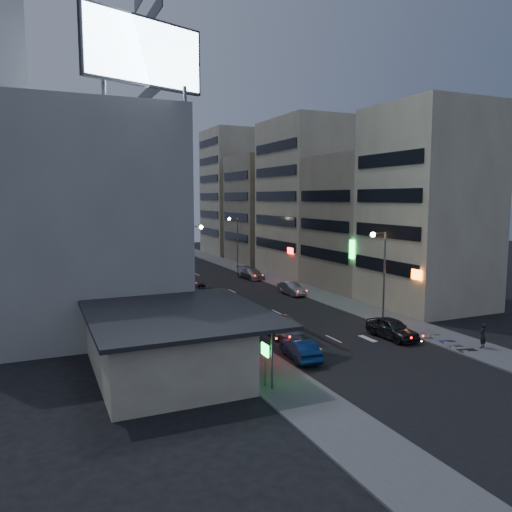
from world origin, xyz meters
TOP-DOWN VIEW (x-y plane):
  - ground at (0.00, 0.00)m, footprint 180.00×180.00m
  - sidewalk_left at (-8.00, 30.00)m, footprint 4.00×120.00m
  - sidewalk_right at (8.00, 30.00)m, footprint 4.00×120.00m
  - food_court at (-13.90, 2.00)m, footprint 11.00×13.00m
  - white_building at (-17.00, 20.00)m, footprint 14.00×24.00m
  - shophouse_near at (15.00, 10.50)m, footprint 10.00×11.00m
  - shophouse_mid at (15.50, 22.00)m, footprint 11.00×12.00m
  - shophouse_far at (15.00, 35.00)m, footprint 10.00×14.00m
  - far_left_a at (-15.50, 45.00)m, footprint 11.00×10.00m
  - far_left_b at (-16.00, 58.00)m, footprint 12.00×10.00m
  - far_right_a at (15.50, 50.00)m, footprint 11.00×12.00m
  - far_right_b at (16.00, 64.00)m, footprint 12.00×12.00m
  - billboard at (-12.99, 9.97)m, footprint 9.52×3.75m
  - street_lamp_right_near at (5.90, 6.00)m, footprint 1.60×0.44m
  - street_lamp_left at (-5.90, 22.00)m, footprint 1.60×0.44m
  - street_lamp_right_far at (5.90, 40.00)m, footprint 1.60×0.44m
  - parked_car_right_near at (4.30, 2.33)m, footprint 2.13×4.83m
  - parked_car_right_mid at (5.38, 21.20)m, footprint 1.63×4.36m
  - parked_car_left at (-4.25, 26.04)m, footprint 2.47×4.83m
  - parked_car_right_far at (5.60, 33.39)m, footprint 2.58×5.38m
  - road_car_blue at (-4.81, 0.77)m, footprint 2.03×4.53m
  - road_car_silver at (-3.34, 6.91)m, footprint 2.63×5.84m
  - person at (8.44, -2.68)m, footprint 0.78×0.65m
  - scooter_black_a at (7.68, -2.56)m, footprint 1.17×2.09m
  - scooter_silver_a at (7.57, -1.43)m, footprint 1.07×1.86m
  - scooter_blue at (8.00, -0.28)m, footprint 1.05×1.88m
  - scooter_black_b at (7.05, 0.96)m, footprint 0.90×1.71m
  - scooter_silver_b at (8.30, 1.58)m, footprint 0.83×1.69m

SIDE VIEW (x-z plane):
  - ground at x=0.00m, z-range 0.00..0.00m
  - sidewalk_left at x=-8.00m, z-range 0.00..0.12m
  - sidewalk_right at x=8.00m, z-range 0.00..0.12m
  - scooter_silver_b at x=8.30m, z-range 0.12..1.11m
  - scooter_black_b at x=7.05m, z-range 0.12..1.11m
  - parked_car_left at x=-4.25m, z-range 0.00..1.30m
  - scooter_silver_a at x=7.57m, z-range 0.12..1.20m
  - scooter_blue at x=8.00m, z-range 0.12..1.21m
  - parked_car_right_mid at x=5.38m, z-range 0.00..1.42m
  - road_car_blue at x=-4.81m, z-range 0.00..1.44m
  - scooter_black_a at x=7.68m, z-range 0.12..1.33m
  - parked_car_right_far at x=5.60m, z-range 0.00..1.51m
  - parked_car_right_near at x=4.30m, z-range 0.00..1.62m
  - road_car_silver at x=-3.34m, z-range 0.00..1.66m
  - person at x=8.44m, z-range 0.12..1.95m
  - food_court at x=-13.90m, z-range 0.05..3.92m
  - street_lamp_right_near at x=5.90m, z-range 1.35..9.37m
  - street_lamp_left at x=-5.90m, z-range 1.35..9.37m
  - street_lamp_right_far at x=5.90m, z-range 1.35..9.37m
  - far_left_b at x=-16.00m, z-range 0.00..15.00m
  - shophouse_mid at x=15.50m, z-range 0.00..16.00m
  - white_building at x=-17.00m, z-range 0.00..18.00m
  - far_right_a at x=15.50m, z-range 0.00..18.00m
  - shophouse_near at x=15.00m, z-range 0.00..20.00m
  - far_left_a at x=-15.50m, z-range 0.00..20.00m
  - shophouse_far at x=15.00m, z-range 0.00..22.00m
  - far_right_b at x=16.00m, z-range 0.00..24.00m
  - billboard at x=-12.99m, z-range 18.56..24.76m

